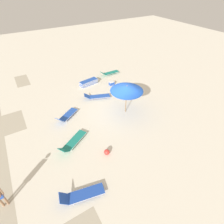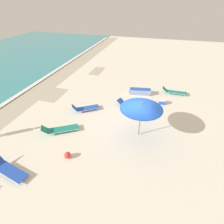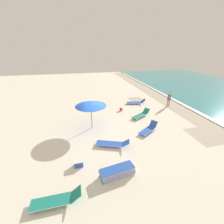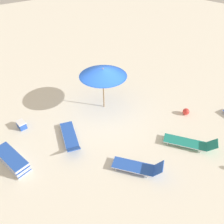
{
  "view_description": "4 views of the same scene",
  "coord_description": "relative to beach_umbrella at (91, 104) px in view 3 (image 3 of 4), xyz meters",
  "views": [
    {
      "loc": [
        -9.3,
        6.07,
        8.82
      ],
      "look_at": [
        -0.73,
        0.99,
        0.85
      ],
      "focal_mm": 28.0,
      "sensor_mm": 36.0,
      "label": 1
    },
    {
      "loc": [
        -8.84,
        -1.26,
        7.36
      ],
      "look_at": [
        0.35,
        1.39,
        0.94
      ],
      "focal_mm": 28.0,
      "sensor_mm": 36.0,
      "label": 2
    },
    {
      "loc": [
        10.88,
        -1.42,
        6.24
      ],
      "look_at": [
        -0.6,
        1.25,
        1.13
      ],
      "focal_mm": 24.0,
      "sensor_mm": 36.0,
      "label": 3
    },
    {
      "loc": [
        5.73,
        7.4,
        7.43
      ],
      "look_at": [
        0.38,
        0.98,
        0.85
      ],
      "focal_mm": 35.0,
      "sensor_mm": 36.0,
      "label": 4
    }
  ],
  "objects": [
    {
      "name": "sun_lounger_near_water_left",
      "position": [
        1.64,
        4.35,
        -1.92
      ],
      "size": [
        1.63,
        2.01,
        0.62
      ],
      "rotation": [
        0.0,
        0.0,
        0.6
      ],
      "color": "blue",
      "rests_on": "ground_plane"
    },
    {
      "name": "beachgoer_wading_adult",
      "position": [
        -3.1,
        9.09,
        -1.14
      ],
      "size": [
        0.27,
        0.45,
        1.76
      ],
      "rotation": [
        0.0,
        0.0,
        4.65
      ],
      "color": "#A37A5B",
      "rests_on": "ground_plane"
    },
    {
      "name": "ground_plane",
      "position": [
        0.29,
        0.55,
        -2.22
      ],
      "size": [
        60.0,
        60.0,
        0.16
      ],
      "color": "silver"
    },
    {
      "name": "cooler_box",
      "position": [
        4.27,
        -1.22,
        -1.96
      ],
      "size": [
        0.37,
        0.51,
        0.37
      ],
      "rotation": [
        0.0,
        0.0,
        4.75
      ],
      "color": "blue",
      "rests_on": "ground_plane"
    },
    {
      "name": "sun_lounger_near_water_right",
      "position": [
        2.87,
        1.1,
        -1.94
      ],
      "size": [
        1.36,
        2.34,
        0.48
      ],
      "rotation": [
        0.0,
        0.0,
        -0.36
      ],
      "color": "blue",
      "rests_on": "ground_plane"
    },
    {
      "name": "sun_lounger_mid_beach_solo",
      "position": [
        -4.63,
        5.75,
        -1.93
      ],
      "size": [
        1.03,
        2.25,
        0.59
      ],
      "rotation": [
        0.0,
        0.0,
        -0.2
      ],
      "color": "blue",
      "rests_on": "ground_plane"
    },
    {
      "name": "sun_lounger_under_umbrella",
      "position": [
        -1.12,
        4.9,
        -1.93
      ],
      "size": [
        1.71,
        2.25,
        0.56
      ],
      "rotation": [
        0.0,
        0.0,
        0.55
      ],
      "color": "#1E8475",
      "rests_on": "ground_plane"
    },
    {
      "name": "beach_umbrella",
      "position": [
        0.0,
        0.0,
        0.0
      ],
      "size": [
        2.48,
        2.48,
        2.4
      ],
      "color": "olive",
      "rests_on": "ground_plane"
    },
    {
      "name": "sun_lounger_beside_umbrella",
      "position": [
        6.35,
        -2.2,
        -1.93
      ],
      "size": [
        0.64,
        2.15,
        0.53
      ],
      "rotation": [
        0.0,
        0.0,
        0.01
      ],
      "color": "#1E8475",
      "rests_on": "ground_plane"
    },
    {
      "name": "beach_ball",
      "position": [
        -2.96,
        3.4,
        -1.96
      ],
      "size": [
        0.36,
        0.36,
        0.36
      ],
      "color": "red",
      "rests_on": "ground_plane"
    },
    {
      "name": "lounger_stack",
      "position": [
        5.45,
        0.74,
        -1.9
      ],
      "size": [
        0.93,
        2.0,
        0.49
      ],
      "rotation": [
        0.0,
        0.0,
        0.17
      ],
      "color": "blue",
      "rests_on": "ground_plane"
    }
  ]
}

